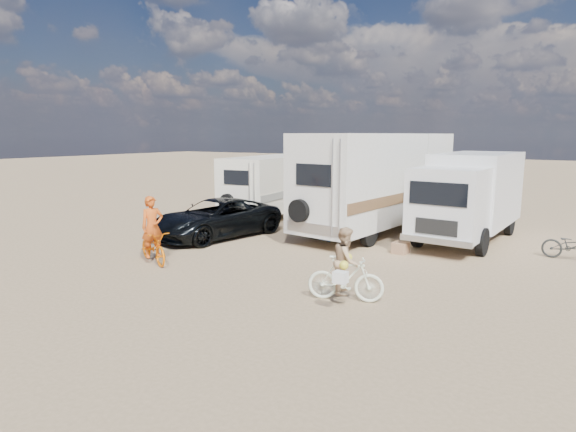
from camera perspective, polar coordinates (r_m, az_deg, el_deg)
The scene contains 12 objects.
ground at distance 13.02m, azimuth -1.18°, elevation -6.84°, with size 140.00×140.00×0.00m, color #9A7D5B.
rv_main at distance 18.72m, azimuth 10.65°, elevation 3.89°, with size 2.44×8.45×3.74m, color white, non-canonical shape.
rv_left at distance 21.68m, azimuth -1.79°, elevation 3.49°, with size 2.13×5.97×2.74m, color beige, non-canonical shape.
box_truck at distance 17.84m, azimuth 20.67°, elevation 2.04°, with size 2.29×6.46×3.05m, color silver, non-canonical shape.
dark_suv at distance 17.62m, azimuth -8.56°, elevation -0.27°, with size 2.30×4.99×1.39m, color black.
bike_man at distance 14.51m, azimuth -15.73°, elevation -3.55°, with size 0.63×1.80×0.95m, color #D15901.
bike_woman at distance 10.88m, azimuth 6.87°, elevation -7.41°, with size 0.48×1.72×1.03m, color silver.
rider_man at distance 14.42m, azimuth -15.81°, elevation -1.93°, with size 0.65×0.43×1.78m, color #C04A13.
rider_woman at distance 10.81m, azimuth 6.89°, elevation -6.21°, with size 0.73×0.57×1.51m, color tan.
bike_parked at distance 16.51m, azimuth 30.84°, elevation -3.08°, with size 0.60×1.71×0.90m, color black.
cooler at distance 17.06m, azimuth 4.70°, elevation -2.23°, with size 0.49×0.35×0.39m, color #2E5388.
crate at distance 15.52m, azimuth 13.24°, elevation -3.71°, with size 0.44×0.44×0.35m, color #946C4D.
Camera 1 is at (6.80, -10.46, 3.69)m, focal length 29.88 mm.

